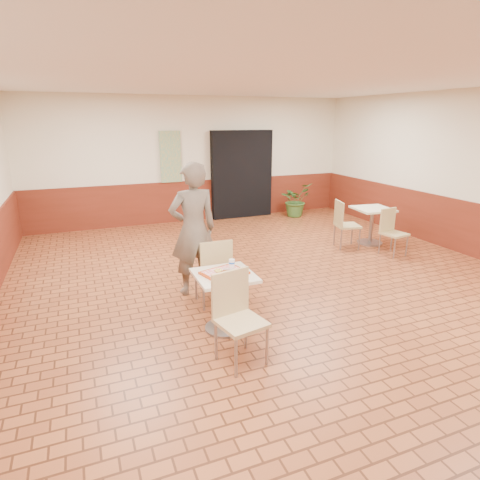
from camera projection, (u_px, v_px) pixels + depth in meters
name	position (u px, v px, depth m)	size (l,w,h in m)	color
room_shell	(296.00, 194.00, 5.36)	(8.01, 10.01, 3.01)	brown
wainscot_band	(293.00, 264.00, 5.65)	(8.00, 10.00, 1.00)	#602012
corridor_doorway	(242.00, 175.00, 10.24)	(1.60, 0.22, 2.20)	black
promo_poster	(171.00, 157.00, 9.50)	(0.50, 0.03, 1.20)	gray
main_table	(225.00, 292.00, 4.78)	(0.68, 0.68, 0.72)	beige
chair_main_front	(237.00, 313.00, 4.15)	(0.53, 0.53, 0.97)	tan
chair_main_back	(214.00, 269.00, 5.39)	(0.44, 0.44, 0.95)	tan
customer	(193.00, 230.00, 5.69)	(0.70, 0.46, 1.91)	#675C50
serving_tray	(224.00, 273.00, 4.70)	(0.49, 0.38, 0.03)	#AF370D
ring_donut	(218.00, 270.00, 4.69)	(0.10, 0.10, 0.03)	#DFC351
long_john_donut	(229.00, 271.00, 4.67)	(0.16, 0.12, 0.05)	#B27834
paper_cup	(232.00, 263.00, 4.85)	(0.07, 0.07, 0.09)	white
second_table	(372.00, 220.00, 8.15)	(0.70, 0.70, 0.74)	beige
chair_second_left	(344.00, 222.00, 7.88)	(0.53, 0.53, 0.94)	tan
chair_second_front	(391.00, 229.00, 7.51)	(0.46, 0.46, 0.87)	tan
potted_plant	(295.00, 200.00, 10.48)	(0.79, 0.68, 0.87)	#345D25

